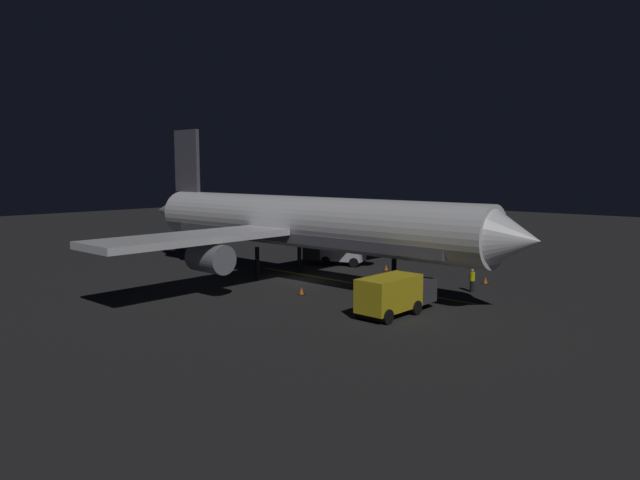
% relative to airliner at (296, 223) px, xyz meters
% --- Properties ---
extents(ground_plane, '(180.00, 180.00, 0.20)m').
position_rel_airliner_xyz_m(ground_plane, '(0.01, 0.63, -4.75)').
color(ground_plane, black).
extents(apron_guide_stripe, '(0.72, 21.25, 0.01)m').
position_rel_airliner_xyz_m(apron_guide_stripe, '(-1.85, 4.63, -4.65)').
color(apron_guide_stripe, gold).
rests_on(apron_guide_stripe, ground_plane).
extents(airliner, '(34.36, 40.39, 12.91)m').
position_rel_airliner_xyz_m(airliner, '(0.00, 0.00, 0.00)').
color(airliner, white).
rests_on(airliner, ground_plane).
extents(baggage_truck, '(6.21, 2.39, 2.49)m').
position_rel_airliner_xyz_m(baggage_truck, '(4.43, 12.72, -3.37)').
color(baggage_truck, gold).
rests_on(baggage_truck, ground_plane).
extents(catering_truck, '(4.01, 6.13, 2.24)m').
position_rel_airliner_xyz_m(catering_truck, '(-8.02, -2.31, -3.48)').
color(catering_truck, silver).
rests_on(catering_truck, ground_plane).
extents(ground_crew_worker, '(0.40, 0.40, 1.74)m').
position_rel_airliner_xyz_m(ground_crew_worker, '(-4.99, 13.25, -3.77)').
color(ground_crew_worker, black).
rests_on(ground_crew_worker, ground_plane).
extents(traffic_cone_near_left, '(0.50, 0.50, 0.55)m').
position_rel_airliner_xyz_m(traffic_cone_near_left, '(-8.65, 12.59, -4.40)').
color(traffic_cone_near_left, '#EA590F').
rests_on(traffic_cone_near_left, ground_plane).
extents(traffic_cone_near_right, '(0.50, 0.50, 0.55)m').
position_rel_airliner_xyz_m(traffic_cone_near_right, '(3.99, 4.34, -4.40)').
color(traffic_cone_near_right, '#EA590F').
rests_on(traffic_cone_near_right, ground_plane).
extents(traffic_cone_under_wing, '(0.50, 0.50, 0.55)m').
position_rel_airliner_xyz_m(traffic_cone_under_wing, '(-8.41, 3.17, -4.40)').
color(traffic_cone_under_wing, '#EA590F').
rests_on(traffic_cone_under_wing, ground_plane).
extents(traffic_cone_far, '(0.50, 0.50, 0.55)m').
position_rel_airliner_xyz_m(traffic_cone_far, '(-5.68, 7.48, -4.40)').
color(traffic_cone_far, '#EA590F').
rests_on(traffic_cone_far, ground_plane).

